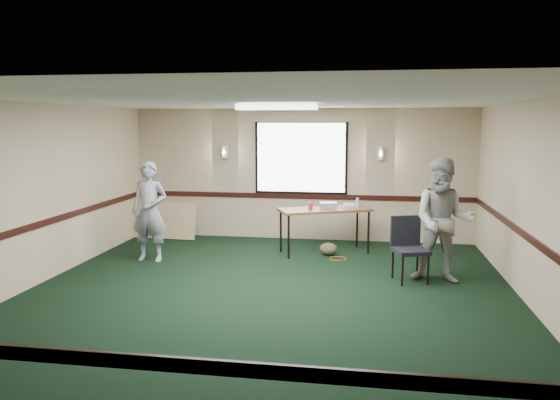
# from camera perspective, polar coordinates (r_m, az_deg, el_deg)

# --- Properties ---
(ground) EXTENTS (8.00, 8.00, 0.00)m
(ground) POSITION_cam_1_polar(r_m,az_deg,el_deg) (7.63, -1.59, -10.35)
(ground) COLOR black
(ground) RESTS_ON ground
(room_shell) EXTENTS (8.00, 8.02, 8.00)m
(room_shell) POSITION_cam_1_polar(r_m,az_deg,el_deg) (9.36, 0.81, 3.01)
(room_shell) COLOR #BDAD89
(room_shell) RESTS_ON ground
(folding_table) EXTENTS (1.80, 1.30, 0.84)m
(folding_table) POSITION_cam_1_polar(r_m,az_deg,el_deg) (10.12, 4.68, -1.24)
(folding_table) COLOR #563118
(folding_table) RESTS_ON ground
(projector) EXTENTS (0.35, 0.30, 0.10)m
(projector) POSITION_cam_1_polar(r_m,az_deg,el_deg) (10.18, 5.06, -0.54)
(projector) COLOR gray
(projector) RESTS_ON folding_table
(game_console) EXTENTS (0.23, 0.20, 0.05)m
(game_console) POSITION_cam_1_polar(r_m,az_deg,el_deg) (10.43, 7.23, -0.51)
(game_console) COLOR silver
(game_console) RESTS_ON folding_table
(red_cup) EXTENTS (0.08, 0.08, 0.11)m
(red_cup) POSITION_cam_1_polar(r_m,az_deg,el_deg) (10.03, 3.21, -0.62)
(red_cup) COLOR red
(red_cup) RESTS_ON folding_table
(water_bottle) EXTENTS (0.06, 0.06, 0.19)m
(water_bottle) POSITION_cam_1_polar(r_m,az_deg,el_deg) (10.20, 8.10, -0.32)
(water_bottle) COLOR #90C8EC
(water_bottle) RESTS_ON folding_table
(duffel_bag) EXTENTS (0.37, 0.32, 0.23)m
(duffel_bag) POSITION_cam_1_polar(r_m,az_deg,el_deg) (10.06, 5.08, -5.12)
(duffel_bag) COLOR #4E4A2C
(duffel_bag) RESTS_ON ground
(cable_coil) EXTENTS (0.35, 0.35, 0.02)m
(cable_coil) POSITION_cam_1_polar(r_m,az_deg,el_deg) (9.82, 6.06, -6.11)
(cable_coil) COLOR #BC4C17
(cable_coil) RESTS_ON ground
(folded_table) EXTENTS (1.48, 0.28, 0.76)m
(folded_table) POSITION_cam_1_polar(r_m,az_deg,el_deg) (11.69, -12.26, -2.09)
(folded_table) COLOR tan
(folded_table) RESTS_ON ground
(conference_chair) EXTENTS (0.61, 0.62, 0.98)m
(conference_chair) POSITION_cam_1_polar(r_m,az_deg,el_deg) (8.63, 13.26, -4.41)
(conference_chair) COLOR black
(conference_chair) RESTS_ON ground
(person_left) EXTENTS (0.65, 0.43, 1.75)m
(person_left) POSITION_cam_1_polar(r_m,az_deg,el_deg) (9.78, -13.47, -1.16)
(person_left) COLOR #455498
(person_left) RESTS_ON ground
(person_right) EXTENTS (1.02, 0.85, 1.89)m
(person_right) POSITION_cam_1_polar(r_m,az_deg,el_deg) (8.57, 16.69, -2.10)
(person_right) COLOR #7B98BF
(person_right) RESTS_ON ground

